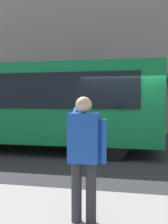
# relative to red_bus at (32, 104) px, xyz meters

# --- Properties ---
(ground_plane) EXTENTS (60.00, 60.00, 0.00)m
(ground_plane) POSITION_rel_red_bus_xyz_m (-3.34, 0.64, -1.68)
(ground_plane) COLOR #2B2B2D
(building_facade_far) EXTENTS (28.00, 1.55, 12.00)m
(building_facade_far) POSITION_rel_red_bus_xyz_m (-3.35, -6.16, 4.30)
(building_facade_far) COLOR gray
(building_facade_far) RESTS_ON ground_plane
(red_bus) EXTENTS (9.05, 2.54, 3.08)m
(red_bus) POSITION_rel_red_bus_xyz_m (0.00, 0.00, 0.00)
(red_bus) COLOR #0F7238
(red_bus) RESTS_ON ground_plane
(pedestrian_photographer) EXTENTS (0.53, 0.52, 1.70)m
(pedestrian_photographer) POSITION_rel_red_bus_xyz_m (-3.00, 5.36, -0.54)
(pedestrian_photographer) COLOR #2D2D33
(pedestrian_photographer) RESTS_ON sidewalk_curb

